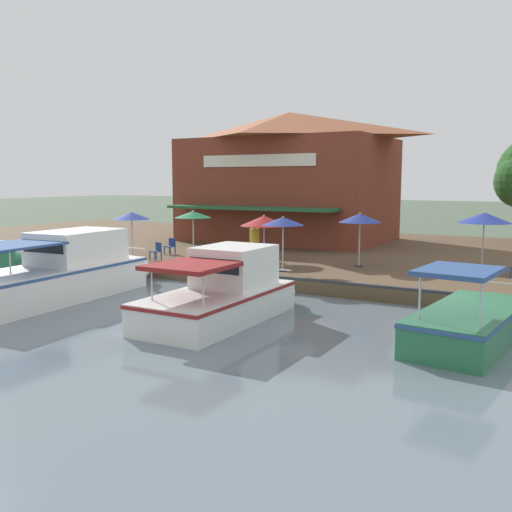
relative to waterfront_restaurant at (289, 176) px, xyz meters
The scene contains 19 objects.
ground_plane 14.91m from the waterfront_restaurant, 11.32° to the left, with size 220.00×220.00×0.00m, color #4C5B47.
quay_deck 6.00m from the waterfront_restaurant, 44.29° to the left, with size 22.00×56.00×0.60m, color brown.
quay_edge_fender 14.62m from the waterfront_restaurant, 11.40° to the left, with size 0.20×50.40×0.10m, color #2D2D33.
waterfront_restaurant is the anchor object (origin of this frame).
patio_umbrella_mid_patio_left 12.42m from the waterfront_restaurant, 41.34° to the left, with size 1.90×1.90×2.47m.
patio_umbrella_near_quay_edge 12.37m from the waterfront_restaurant, 14.51° to the right, with size 1.87×1.87×2.35m.
patio_umbrella_mid_patio_right 11.47m from the waterfront_restaurant, ahead, with size 1.78×1.78×2.47m.
patio_umbrella_far_corner 10.65m from the waterfront_restaurant, 19.64° to the left, with size 2.30×2.30×2.27m.
patio_umbrella_by_entrance 15.47m from the waterfront_restaurant, 59.06° to the left, with size 2.27×2.27×2.59m.
patio_umbrella_back_row 13.49m from the waterfront_restaurant, 25.10° to the left, with size 1.80×1.80×2.39m.
cafe_chair_under_first_umbrella 10.75m from the waterfront_restaurant, 12.18° to the right, with size 0.46×0.46×0.85m.
cafe_chair_far_corner_seat 13.90m from the waterfront_restaurant, 31.07° to the right, with size 0.56×0.56×0.85m.
cafe_chair_mid_patio 12.55m from the waterfront_restaurant, ahead, with size 0.53×0.53×0.85m.
cafe_chair_beside_entrance 12.50m from the waterfront_restaurant, 17.80° to the left, with size 0.57×0.57×0.85m.
person_mid_patio 9.88m from the waterfront_restaurant, 15.68° to the left, with size 0.49×0.49×1.73m.
motorboat_far_downstream 20.02m from the waterfront_restaurant, 20.52° to the left, with size 6.94×2.64×2.29m.
motorboat_distant_upstream 22.74m from the waterfront_restaurant, 39.74° to the left, with size 6.48×2.78×2.22m.
motorboat_second_along 18.79m from the waterfront_restaurant, ahead, with size 9.13×3.27×2.49m.
tree_behind_restaurant 6.07m from the waterfront_restaurant, 127.86° to the right, with size 3.70×3.53×6.22m.
Camera 1 is at (20.03, 13.81, 4.52)m, focal length 40.00 mm.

